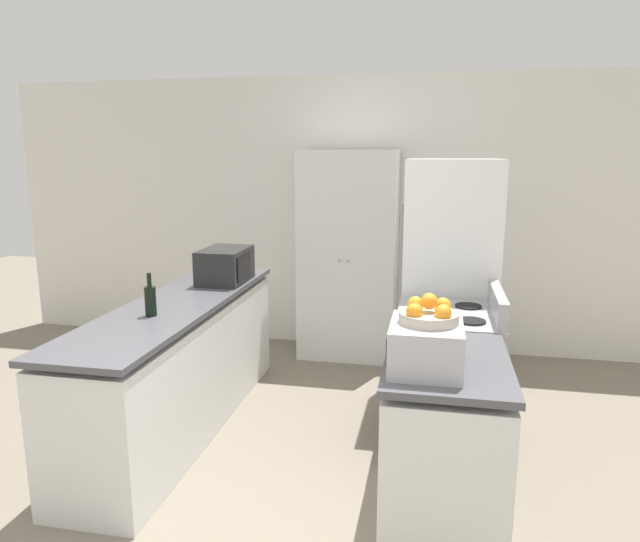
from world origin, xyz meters
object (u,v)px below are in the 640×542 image
object	(u,v)px
pantry_cabinet	(348,255)
fruit_bowl	(429,314)
stove	(446,379)
refrigerator	(449,282)
toaster_oven	(426,346)
microwave	(225,265)
wine_bottle	(150,300)

from	to	relation	value
pantry_cabinet	fruit_bowl	xyz separation A→B (m)	(0.76, -2.58, 0.21)
stove	refrigerator	world-z (taller)	refrigerator
fruit_bowl	toaster_oven	bearing A→B (deg)	-131.46
microwave	fruit_bowl	bearing A→B (deg)	-44.40
wine_bottle	microwave	bearing A→B (deg)	83.60
stove	wine_bottle	bearing A→B (deg)	-166.68
stove	fruit_bowl	xyz separation A→B (m)	(-0.12, -0.97, 0.71)
toaster_oven	pantry_cabinet	bearing A→B (deg)	106.27
microwave	fruit_bowl	size ratio (longest dim) A/B	1.75
pantry_cabinet	wine_bottle	world-z (taller)	pantry_cabinet
pantry_cabinet	refrigerator	bearing A→B (deg)	-42.06
refrigerator	microwave	bearing A→B (deg)	-172.28
stove	wine_bottle	world-z (taller)	wine_bottle
refrigerator	microwave	distance (m)	1.73
pantry_cabinet	wine_bottle	xyz separation A→B (m)	(-0.92, -2.04, 0.04)
fruit_bowl	stove	bearing A→B (deg)	83.02
stove	microwave	size ratio (longest dim) A/B	2.21
wine_bottle	fruit_bowl	distance (m)	1.78
toaster_oven	fruit_bowl	xyz separation A→B (m)	(0.01, 0.01, 0.15)
refrigerator	wine_bottle	world-z (taller)	refrigerator
pantry_cabinet	stove	size ratio (longest dim) A/B	1.81
refrigerator	fruit_bowl	bearing A→B (deg)	-94.33
pantry_cabinet	toaster_oven	world-z (taller)	pantry_cabinet
wine_bottle	toaster_oven	xyz separation A→B (m)	(1.68, -0.56, 0.01)
microwave	fruit_bowl	distance (m)	2.20
microwave	wine_bottle	size ratio (longest dim) A/B	1.78
pantry_cabinet	fruit_bowl	world-z (taller)	pantry_cabinet
microwave	fruit_bowl	world-z (taller)	fruit_bowl
stove	refrigerator	size ratio (longest dim) A/B	0.58
stove	toaster_oven	world-z (taller)	toaster_oven
pantry_cabinet	toaster_oven	size ratio (longest dim) A/B	4.70
refrigerator	toaster_oven	xyz separation A→B (m)	(-0.14, -1.78, 0.09)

